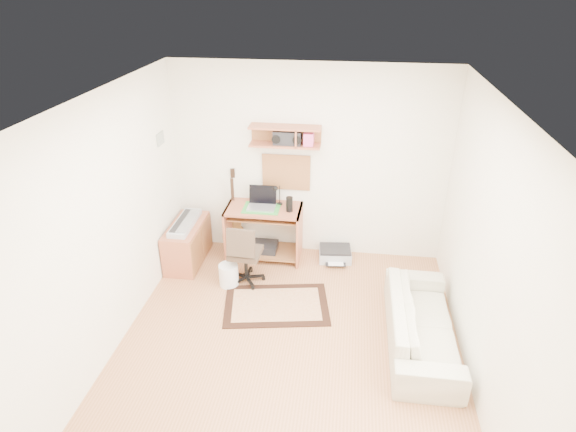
# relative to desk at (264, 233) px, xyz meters

# --- Properties ---
(floor) EXTENTS (3.60, 4.00, 0.01)m
(floor) POSITION_rel_desk_xyz_m (0.57, -1.73, -0.38)
(floor) COLOR #B6784C
(floor) RESTS_ON ground
(ceiling) EXTENTS (3.60, 4.00, 0.01)m
(ceiling) POSITION_rel_desk_xyz_m (0.57, -1.73, 2.23)
(ceiling) COLOR white
(ceiling) RESTS_ON ground
(back_wall) EXTENTS (3.60, 0.01, 2.60)m
(back_wall) POSITION_rel_desk_xyz_m (0.57, 0.28, 0.93)
(back_wall) COLOR white
(back_wall) RESTS_ON ground
(left_wall) EXTENTS (0.01, 4.00, 2.60)m
(left_wall) POSITION_rel_desk_xyz_m (-1.24, -1.73, 0.93)
(left_wall) COLOR white
(left_wall) RESTS_ON ground
(right_wall) EXTENTS (0.01, 4.00, 2.60)m
(right_wall) POSITION_rel_desk_xyz_m (2.37, -1.73, 0.93)
(right_wall) COLOR white
(right_wall) RESTS_ON ground
(wall_shelf) EXTENTS (0.90, 0.25, 0.26)m
(wall_shelf) POSITION_rel_desk_xyz_m (0.27, 0.15, 1.32)
(wall_shelf) COLOR #B25F3E
(wall_shelf) RESTS_ON back_wall
(cork_board) EXTENTS (0.64, 0.03, 0.49)m
(cork_board) POSITION_rel_desk_xyz_m (0.27, 0.25, 0.79)
(cork_board) COLOR tan
(cork_board) RESTS_ON back_wall
(wall_photo) EXTENTS (0.02, 0.20, 0.15)m
(wall_photo) POSITION_rel_desk_xyz_m (-1.22, -0.23, 1.34)
(wall_photo) COLOR #4C8CBF
(wall_photo) RESTS_ON left_wall
(desk) EXTENTS (1.00, 0.55, 0.75)m
(desk) POSITION_rel_desk_xyz_m (0.00, 0.00, 0.00)
(desk) COLOR #B25F3E
(desk) RESTS_ON floor
(laptop) EXTENTS (0.37, 0.37, 0.28)m
(laptop) POSITION_rel_desk_xyz_m (-0.02, -0.02, 0.51)
(laptop) COLOR silver
(laptop) RESTS_ON desk
(speaker) EXTENTS (0.09, 0.09, 0.20)m
(speaker) POSITION_rel_desk_xyz_m (0.35, -0.05, 0.47)
(speaker) COLOR black
(speaker) RESTS_ON desk
(desk_lamp) EXTENTS (0.09, 0.09, 0.28)m
(desk_lamp) POSITION_rel_desk_xyz_m (0.20, 0.14, 0.51)
(desk_lamp) COLOR black
(desk_lamp) RESTS_ON desk
(pencil_cup) EXTENTS (0.08, 0.08, 0.11)m
(pencil_cup) POSITION_rel_desk_xyz_m (0.34, 0.10, 0.43)
(pencil_cup) COLOR #315394
(pencil_cup) RESTS_ON desk
(boombox) EXTENTS (0.35, 0.16, 0.18)m
(boombox) POSITION_rel_desk_xyz_m (0.30, 0.15, 1.30)
(boombox) COLOR black
(boombox) RESTS_ON wall_shelf
(rug) EXTENTS (1.35, 1.01, 0.02)m
(rug) POSITION_rel_desk_xyz_m (0.33, -1.07, -0.37)
(rug) COLOR beige
(rug) RESTS_ON floor
(task_chair) EXTENTS (0.46, 0.46, 0.85)m
(task_chair) POSITION_rel_desk_xyz_m (-0.12, -0.63, 0.05)
(task_chair) COLOR #3C2F23
(task_chair) RESTS_ON floor
(cabinet) EXTENTS (0.40, 0.90, 0.55)m
(cabinet) POSITION_rel_desk_xyz_m (-1.01, -0.25, -0.10)
(cabinet) COLOR #B25F3E
(cabinet) RESTS_ON floor
(music_keyboard) EXTENTS (0.23, 0.75, 0.07)m
(music_keyboard) POSITION_rel_desk_xyz_m (-1.01, -0.25, 0.21)
(music_keyboard) COLOR #B2B5BA
(music_keyboard) RESTS_ON cabinet
(guitar) EXTENTS (0.36, 0.28, 1.19)m
(guitar) POSITION_rel_desk_xyz_m (-0.46, 0.13, 0.22)
(guitar) COLOR olive
(guitar) RESTS_ON floor
(waste_basket) EXTENTS (0.26, 0.26, 0.29)m
(waste_basket) POSITION_rel_desk_xyz_m (-0.32, -0.73, -0.23)
(waste_basket) COLOR white
(waste_basket) RESTS_ON floor
(printer) EXTENTS (0.47, 0.38, 0.16)m
(printer) POSITION_rel_desk_xyz_m (0.97, 0.05, -0.29)
(printer) COLOR #A5A8AA
(printer) RESTS_ON floor
(sofa) EXTENTS (0.50, 1.72, 0.67)m
(sofa) POSITION_rel_desk_xyz_m (1.95, -1.49, -0.04)
(sofa) COLOR #C2B99A
(sofa) RESTS_ON floor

